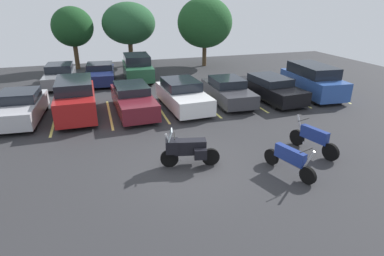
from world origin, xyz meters
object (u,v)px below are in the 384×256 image
at_px(motorcycle_touring, 188,149).
at_px(motorcycle_third, 290,159).
at_px(car_far_grey, 60,75).
at_px(car_white, 183,95).
at_px(car_far_navy, 100,74).
at_px(car_red, 76,99).
at_px(car_charcoal, 228,91).
at_px(car_maroon, 133,99).
at_px(car_blue, 312,80).
at_px(car_black, 271,88).
at_px(motorcycle_second, 313,139).
at_px(car_far_green, 137,68).
at_px(car_silver, 20,107).

height_order(motorcycle_touring, motorcycle_third, motorcycle_touring).
bearing_deg(car_far_grey, motorcycle_third, -61.36).
relative_size(car_white, car_far_navy, 1.06).
height_order(car_red, car_charcoal, car_red).
bearing_deg(motorcycle_third, car_maroon, 117.80).
distance_m(car_white, car_blue, 8.40).
bearing_deg(car_red, car_far_navy, 78.43).
height_order(car_black, car_blue, car_blue).
distance_m(car_red, car_far_grey, 7.24).
height_order(motorcycle_second, car_far_grey, car_far_grey).
height_order(car_red, car_far_green, car_red).
bearing_deg(car_far_green, car_maroon, -100.09).
bearing_deg(motorcycle_second, car_far_grey, 125.79).
relative_size(motorcycle_touring, motorcycle_third, 1.00).
height_order(motorcycle_second, motorcycle_third, motorcycle_second).
bearing_deg(car_charcoal, car_red, 179.88).
xyz_separation_m(car_red, car_far_navy, (1.45, 7.06, -0.31)).
xyz_separation_m(car_red, car_far_green, (4.15, 7.20, -0.07)).
relative_size(car_red, car_far_navy, 0.98).
distance_m(motorcycle_touring, car_white, 6.65).
relative_size(car_silver, car_far_navy, 0.98).
relative_size(car_maroon, car_far_grey, 1.12).
bearing_deg(motorcycle_touring, car_black, 42.04).
distance_m(car_silver, car_red, 2.65).
height_order(motorcycle_second, car_white, car_white).
relative_size(car_charcoal, car_far_green, 1.04).
distance_m(car_blue, car_far_navy, 14.50).
relative_size(motorcycle_touring, car_far_navy, 0.47).
bearing_deg(car_far_green, car_red, -120.00).
relative_size(motorcycle_second, car_far_green, 0.49).
relative_size(motorcycle_third, car_black, 0.43).
distance_m(motorcycle_second, car_far_navy, 16.01).
height_order(car_maroon, car_black, car_maroon).
height_order(motorcycle_second, car_far_green, car_far_green).
xyz_separation_m(car_black, car_far_navy, (-9.61, 7.31, -0.04)).
distance_m(motorcycle_touring, car_far_green, 13.87).
xyz_separation_m(motorcycle_third, car_red, (-7.13, 8.26, 0.41)).
distance_m(car_red, car_blue, 13.97).
height_order(motorcycle_touring, car_black, motorcycle_touring).
height_order(car_maroon, car_charcoal, car_maroon).
bearing_deg(car_silver, motorcycle_second, -32.05).
relative_size(car_white, car_blue, 0.96).
xyz_separation_m(car_maroon, car_blue, (11.12, -0.09, 0.24)).
bearing_deg(car_black, car_white, 179.71).
xyz_separation_m(motorcycle_touring, car_far_navy, (-2.49, 13.73, -0.02)).
bearing_deg(car_maroon, car_blue, -0.48).
relative_size(car_far_grey, car_far_navy, 0.99).
xyz_separation_m(motorcycle_third, car_far_green, (-2.97, 15.45, 0.35)).
bearing_deg(motorcycle_touring, car_blue, 32.68).
xyz_separation_m(motorcycle_touring, car_white, (1.64, 6.45, 0.06)).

